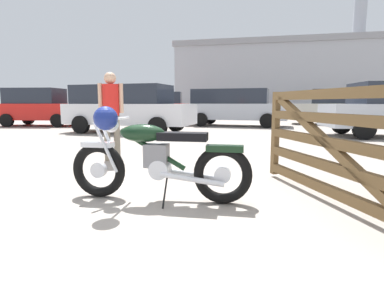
{
  "coord_description": "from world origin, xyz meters",
  "views": [
    {
      "loc": [
        1.4,
        -3.25,
        1.09
      ],
      "look_at": [
        0.47,
        0.82,
        0.53
      ],
      "focal_mm": 28.62,
      "sensor_mm": 36.0,
      "label": 1
    }
  ],
  "objects_px": {
    "white_estate_far": "(160,106)",
    "red_hatchback_near": "(333,106)",
    "pale_sedan_back": "(234,106)",
    "silver_sedan_mid": "(127,107)",
    "dark_sedan_left": "(39,107)",
    "bystander": "(111,107)",
    "timber_gate": "(347,142)",
    "vintage_motorcycle": "(153,157)"
  },
  "relations": [
    {
      "from": "bystander",
      "to": "red_hatchback_near",
      "type": "bearing_deg",
      "value": -50.24
    },
    {
      "from": "vintage_motorcycle",
      "to": "white_estate_far",
      "type": "bearing_deg",
      "value": -74.61
    },
    {
      "from": "vintage_motorcycle",
      "to": "white_estate_far",
      "type": "xyz_separation_m",
      "value": [
        -5.22,
        15.67,
        0.43
      ]
    },
    {
      "from": "pale_sedan_back",
      "to": "white_estate_far",
      "type": "bearing_deg",
      "value": 145.64
    },
    {
      "from": "red_hatchback_near",
      "to": "pale_sedan_back",
      "type": "bearing_deg",
      "value": 30.62
    },
    {
      "from": "bystander",
      "to": "red_hatchback_near",
      "type": "relative_size",
      "value": 0.41
    },
    {
      "from": "white_estate_far",
      "to": "red_hatchback_near",
      "type": "distance_m",
      "value": 10.12
    },
    {
      "from": "pale_sedan_back",
      "to": "white_estate_far",
      "type": "distance_m",
      "value": 6.52
    },
    {
      "from": "timber_gate",
      "to": "red_hatchback_near",
      "type": "bearing_deg",
      "value": -36.6
    },
    {
      "from": "timber_gate",
      "to": "bystander",
      "type": "bearing_deg",
      "value": 35.43
    },
    {
      "from": "silver_sedan_mid",
      "to": "pale_sedan_back",
      "type": "height_order",
      "value": "same"
    },
    {
      "from": "pale_sedan_back",
      "to": "red_hatchback_near",
      "type": "xyz_separation_m",
      "value": [
        4.83,
        2.06,
        -0.02
      ]
    },
    {
      "from": "pale_sedan_back",
      "to": "dark_sedan_left",
      "type": "bearing_deg",
      "value": -163.2
    },
    {
      "from": "silver_sedan_mid",
      "to": "dark_sedan_left",
      "type": "height_order",
      "value": "dark_sedan_left"
    },
    {
      "from": "white_estate_far",
      "to": "timber_gate",
      "type": "bearing_deg",
      "value": 103.98
    },
    {
      "from": "dark_sedan_left",
      "to": "white_estate_far",
      "type": "xyz_separation_m",
      "value": [
        4.02,
        6.09,
        0.0
      ]
    },
    {
      "from": "red_hatchback_near",
      "to": "dark_sedan_left",
      "type": "bearing_deg",
      "value": 23.82
    },
    {
      "from": "silver_sedan_mid",
      "to": "red_hatchback_near",
      "type": "bearing_deg",
      "value": 41.18
    },
    {
      "from": "timber_gate",
      "to": "white_estate_far",
      "type": "bearing_deg",
      "value": -0.47
    },
    {
      "from": "vintage_motorcycle",
      "to": "bystander",
      "type": "relative_size",
      "value": 1.25
    },
    {
      "from": "vintage_motorcycle",
      "to": "timber_gate",
      "type": "bearing_deg",
      "value": -179.92
    },
    {
      "from": "silver_sedan_mid",
      "to": "dark_sedan_left",
      "type": "relative_size",
      "value": 1.18
    },
    {
      "from": "vintage_motorcycle",
      "to": "timber_gate",
      "type": "relative_size",
      "value": 0.89
    },
    {
      "from": "red_hatchback_near",
      "to": "vintage_motorcycle",
      "type": "bearing_deg",
      "value": 78.57
    },
    {
      "from": "bystander",
      "to": "pale_sedan_back",
      "type": "relative_size",
      "value": 0.34
    },
    {
      "from": "bystander",
      "to": "dark_sedan_left",
      "type": "height_order",
      "value": "dark_sedan_left"
    },
    {
      "from": "vintage_motorcycle",
      "to": "dark_sedan_left",
      "type": "distance_m",
      "value": 13.32
    },
    {
      "from": "vintage_motorcycle",
      "to": "dark_sedan_left",
      "type": "bearing_deg",
      "value": -49.09
    },
    {
      "from": "white_estate_far",
      "to": "vintage_motorcycle",
      "type": "bearing_deg",
      "value": 97.5
    },
    {
      "from": "pale_sedan_back",
      "to": "vintage_motorcycle",
      "type": "bearing_deg",
      "value": -85.0
    },
    {
      "from": "vintage_motorcycle",
      "to": "bystander",
      "type": "height_order",
      "value": "bystander"
    },
    {
      "from": "vintage_motorcycle",
      "to": "silver_sedan_mid",
      "type": "relative_size",
      "value": 0.43
    },
    {
      "from": "silver_sedan_mid",
      "to": "vintage_motorcycle",
      "type": "bearing_deg",
      "value": -58.82
    },
    {
      "from": "vintage_motorcycle",
      "to": "bystander",
      "type": "xyz_separation_m",
      "value": [
        -1.6,
        2.12,
        0.53
      ]
    },
    {
      "from": "vintage_motorcycle",
      "to": "timber_gate",
      "type": "distance_m",
      "value": 2.02
    },
    {
      "from": "vintage_motorcycle",
      "to": "dark_sedan_left",
      "type": "relative_size",
      "value": 0.51
    },
    {
      "from": "silver_sedan_mid",
      "to": "pale_sedan_back",
      "type": "xyz_separation_m",
      "value": [
        3.58,
        4.19,
        0.0
      ]
    },
    {
      "from": "pale_sedan_back",
      "to": "white_estate_far",
      "type": "height_order",
      "value": "white_estate_far"
    },
    {
      "from": "vintage_motorcycle",
      "to": "silver_sedan_mid",
      "type": "bearing_deg",
      "value": -66.41
    },
    {
      "from": "dark_sedan_left",
      "to": "red_hatchback_near",
      "type": "distance_m",
      "value": 14.51
    },
    {
      "from": "dark_sedan_left",
      "to": "red_hatchback_near",
      "type": "bearing_deg",
      "value": 7.43
    },
    {
      "from": "silver_sedan_mid",
      "to": "red_hatchback_near",
      "type": "xyz_separation_m",
      "value": [
        8.41,
        6.25,
        -0.02
      ]
    }
  ]
}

